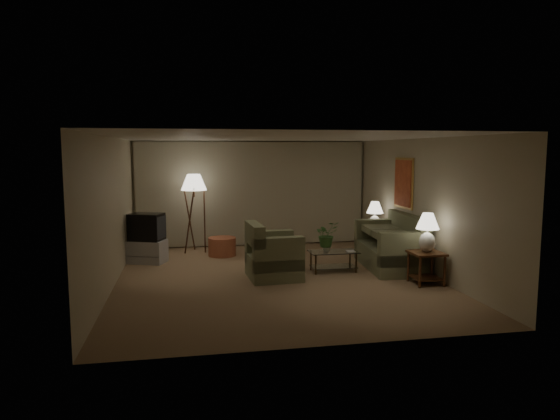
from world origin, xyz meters
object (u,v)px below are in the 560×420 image
at_px(tv_cabinet, 147,251).
at_px(floor_lamp, 194,212).
at_px(armchair, 274,256).
at_px(ottoman, 222,247).
at_px(side_table_near, 426,262).
at_px(side_table_far, 374,238).
at_px(table_lamp_near, 427,229).
at_px(vase, 326,248).
at_px(sofa, 389,247).
at_px(table_lamp_far, 375,213).
at_px(coffee_table, 333,258).
at_px(crt_tv, 146,227).

relative_size(tv_cabinet, floor_lamp, 0.48).
xyz_separation_m(armchair, ottoman, (-0.84, 2.26, -0.21)).
relative_size(side_table_near, side_table_far, 1.00).
xyz_separation_m(side_table_near, tv_cabinet, (-5.20, 2.78, -0.17)).
xyz_separation_m(table_lamp_near, floor_lamp, (-4.15, 3.76, -0.03)).
bearing_deg(table_lamp_near, floor_lamp, 137.78).
bearing_deg(tv_cabinet, vase, -1.07).
xyz_separation_m(sofa, ottoman, (-3.38, 1.86, -0.23)).
height_order(table_lamp_far, tv_cabinet, table_lamp_far).
xyz_separation_m(table_lamp_near, ottoman, (-3.53, 3.21, -0.81)).
relative_size(side_table_near, vase, 3.72).
bearing_deg(vase, ottoman, 135.19).
bearing_deg(coffee_table, tv_cabinet, 158.08).
bearing_deg(vase, crt_tv, 157.27).
height_order(sofa, tv_cabinet, sofa).
xyz_separation_m(side_table_near, table_lamp_near, (0.00, 0.00, 0.61)).
bearing_deg(floor_lamp, table_lamp_near, -42.22).
bearing_deg(tv_cabinet, sofa, 5.88).
distance_m(table_lamp_far, vase, 2.12).
relative_size(side_table_far, table_lamp_near, 0.83).
relative_size(side_table_near, tv_cabinet, 0.66).
xyz_separation_m(armchair, floor_lamp, (-1.46, 2.81, 0.56)).
bearing_deg(sofa, side_table_near, 11.29).
distance_m(sofa, armchair, 2.57).
distance_m(table_lamp_near, crt_tv, 5.90).
height_order(sofa, vase, sofa).
bearing_deg(sofa, table_lamp_far, 178.10).
bearing_deg(ottoman, sofa, -28.86).
height_order(side_table_far, floor_lamp, floor_lamp).
bearing_deg(side_table_far, side_table_near, -90.00).
bearing_deg(tv_cabinet, table_lamp_near, -6.44).
xyz_separation_m(table_lamp_far, tv_cabinet, (-5.20, 0.18, -0.75)).
distance_m(side_table_near, crt_tv, 5.91).
bearing_deg(side_table_far, sofa, -96.84).
bearing_deg(tv_cabinet, side_table_far, 19.71).
distance_m(side_table_near, floor_lamp, 5.63).
bearing_deg(tv_cabinet, crt_tv, 0.00).
bearing_deg(coffee_table, crt_tv, 158.08).
xyz_separation_m(sofa, armchair, (-2.54, -0.40, -0.02)).
bearing_deg(floor_lamp, vase, -44.10).
bearing_deg(crt_tv, side_table_near, -6.44).
xyz_separation_m(side_table_near, vase, (-1.55, 1.25, 0.08)).
bearing_deg(armchair, vase, -78.59).
relative_size(sofa, vase, 13.51).
height_order(side_table_far, vase, side_table_far).
relative_size(coffee_table, tv_cabinet, 1.08).
distance_m(armchair, tv_cabinet, 3.11).
bearing_deg(ottoman, table_lamp_far, -9.84).
bearing_deg(coffee_table, side_table_far, 43.88).
bearing_deg(crt_tv, floor_lamp, 64.71).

